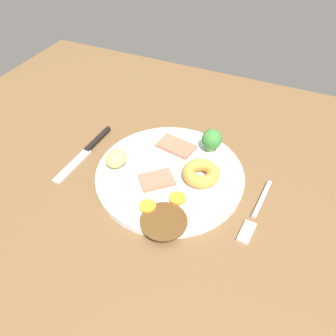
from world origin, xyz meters
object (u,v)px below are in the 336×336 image
Objects in this scene: dinner_plate at (168,174)px; roast_potato_left at (116,158)px; broccoli_floret at (212,140)px; meat_slice_main at (157,180)px; meat_slice_under at (176,146)px; fork at (256,212)px; carrot_coin_back at (145,206)px; carrot_coin_front at (177,198)px; knife at (89,148)px; yorkshire_pudding at (201,173)px.

dinner_plate is 10.57cm from roast_potato_left.
dinner_plate is at bearing 60.11° from broccoli_floret.
dinner_plate is at bearing -105.50° from meat_slice_main.
meat_slice_main is 9.26cm from roast_potato_left.
meat_slice_under is at bearing -78.96° from dinner_plate.
broccoli_floret is at bearing -142.53° from roast_potato_left.
roast_potato_left is at bearing -84.19° from fork.
carrot_coin_back is 0.19× the size of fork.
meat_slice_main is 2.08× the size of carrot_coin_front.
meat_slice_main is 0.34× the size of knife.
meat_slice_main is at bearing 30.49° from yorkshire_pudding.
broccoli_floret is at bearing -119.89° from dinner_plate.
carrot_coin_front is at bearing -139.90° from carrot_coin_back.
yorkshire_pudding reaches higher than dinner_plate.
knife is (23.21, -6.32, -1.29)cm from carrot_coin_front.
meat_slice_main is 6.40cm from carrot_coin_back.
broccoli_floret is 17.33cm from fork.
yorkshire_pudding reaches higher than meat_slice_main.
knife is at bearing 1.15° from yorkshire_pudding.
yorkshire_pudding is at bearing -149.51° from meat_slice_main.
yorkshire_pudding is 0.38× the size of knife.
fork is at bearing -175.97° from meat_slice_main.
meat_slice_main is at bearing -82.27° from carrot_coin_back.
meat_slice_under is 2.57× the size of carrot_coin_back.
fork is at bearing 165.83° from yorkshire_pudding.
yorkshire_pudding reaches higher than carrot_coin_front.
meat_slice_under is 0.41× the size of knife.
meat_slice_main is at bearing -81.03° from fork.
roast_potato_left is 9.59cm from knife.
dinner_plate is 18.03cm from fork.
meat_slice_under is at bearing -65.90° from carrot_coin_front.
roast_potato_left is (16.34, 3.36, 0.48)cm from yorkshire_pudding.
broccoli_floret reaches higher than knife.
broccoli_floret is (-6.89, -2.27, 2.40)cm from meat_slice_under.
dinner_plate is 7.39cm from carrot_coin_front.
yorkshire_pudding reaches higher than meat_slice_under.
meat_slice_under is 1.07× the size of yorkshire_pudding.
meat_slice_main is 0.41× the size of fork.
roast_potato_left is 0.24× the size of knife.
meat_slice_main is 1.25× the size of broccoli_floret.
meat_slice_main is 1.39× the size of roast_potato_left.
yorkshire_pudding is at bearing -170.99° from dinner_plate.
dinner_plate is 9.64cm from carrot_coin_back.
fork is at bearing -179.12° from roast_potato_left.
fork is at bearing -163.87° from carrot_coin_front.
carrot_coin_front is 0.60× the size of broccoli_floret.
carrot_coin_front is (-14.45, 3.47, -1.38)cm from roast_potato_left.
meat_slice_under is at bearing -131.86° from roast_potato_left.
fork is at bearing 88.20° from knife.
meat_slice_under is (0.51, -10.50, 0.00)cm from meat_slice_main.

